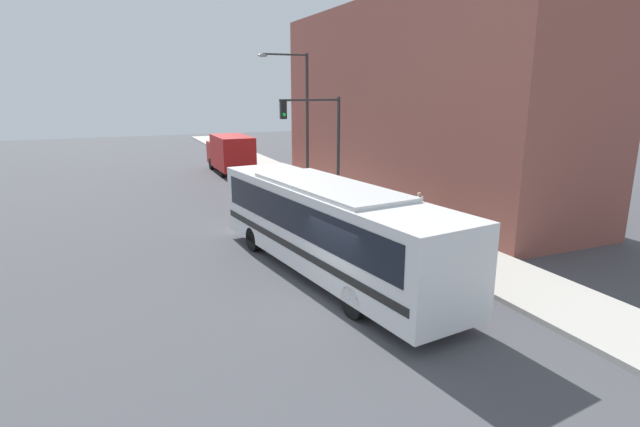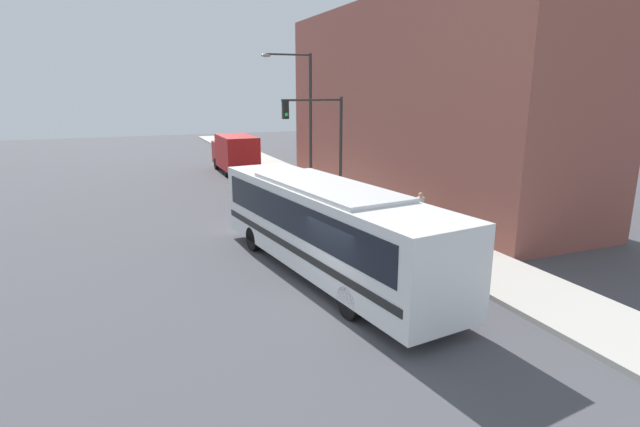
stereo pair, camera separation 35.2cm
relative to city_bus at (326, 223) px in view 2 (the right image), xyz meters
The scene contains 10 objects.
ground_plane 3.21m from the city_bus, 105.99° to the right, with size 120.00×120.00×0.00m, color #47474C.
sidewalk 18.34m from the city_bus, 73.08° to the left, with size 3.08×70.00×0.16m.
building_facade 14.79m from the city_bus, 46.53° to the left, with size 6.00×23.86×11.00m.
city_bus is the anchor object (origin of this frame).
delivery_truck 22.45m from the city_bus, 85.09° to the left, with size 2.35×6.63×2.86m.
fire_hydrant 4.58m from the city_bus, ahead, with size 0.28×0.38×0.72m.
traffic_light_pole 9.70m from the city_bus, 68.61° to the left, with size 3.28×0.35×5.66m.
parking_meter 6.72m from the city_bus, 49.08° to the left, with size 0.14×0.14×1.35m.
street_lamp 14.41m from the city_bus, 72.48° to the left, with size 3.05×0.28×8.06m.
pedestrian_near_corner 6.68m from the city_bus, 28.45° to the left, with size 0.34×0.34×1.66m.
Camera 2 is at (-5.56, -12.39, 6.20)m, focal length 28.00 mm.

